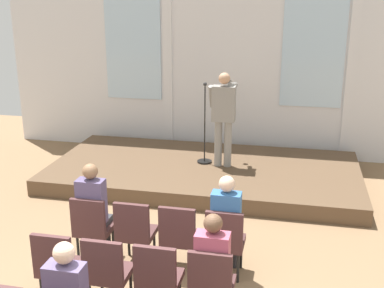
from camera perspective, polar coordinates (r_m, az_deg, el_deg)
name	(u,v)px	position (r m, az deg, el deg)	size (l,w,h in m)	color
rear_partition	(221,53)	(10.60, 3.40, 10.45)	(9.52, 0.14, 4.38)	silver
stage_platform	(204,172)	(9.43, 1.40, -3.28)	(5.76, 2.88, 0.29)	brown
speaker	(224,113)	(9.09, 3.65, 3.63)	(0.50, 0.69, 1.76)	gray
mic_stand	(205,146)	(9.43, 1.46, -0.19)	(0.28, 0.28, 1.55)	black
chair_r0_c0	(92,225)	(6.69, -11.43, -9.12)	(0.46, 0.44, 0.94)	black
audience_r0_c0	(94,207)	(6.66, -11.27, -7.13)	(0.36, 0.39, 1.37)	#2D2D33
chair_r0_c1	(135,229)	(6.49, -6.60, -9.74)	(0.46, 0.44, 0.94)	black
chair_r0_c2	(179,234)	(6.34, -1.49, -10.31)	(0.46, 0.44, 0.94)	black
chair_r0_c3	(225,239)	(6.24, 3.83, -10.82)	(0.46, 0.44, 0.94)	black
audience_r0_c3	(226,220)	(6.22, 3.98, -8.76)	(0.36, 0.39, 1.35)	#2D2D33
chair_r1_c0	(58,263)	(5.93, -15.19, -13.13)	(0.46, 0.44, 0.94)	black
chair_r1_c1	(107,269)	(5.70, -9.78, -14.04)	(0.46, 0.44, 0.94)	black
chair_r1_c2	(158,276)	(5.53, -3.94, -14.88)	(0.46, 0.44, 0.94)	black
chair_r1_c3	(211,282)	(5.42, 2.26, -15.60)	(0.46, 0.44, 0.94)	black
audience_r1_c3	(213,262)	(5.39, 2.44, -13.47)	(0.36, 0.39, 1.30)	#2D2D33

